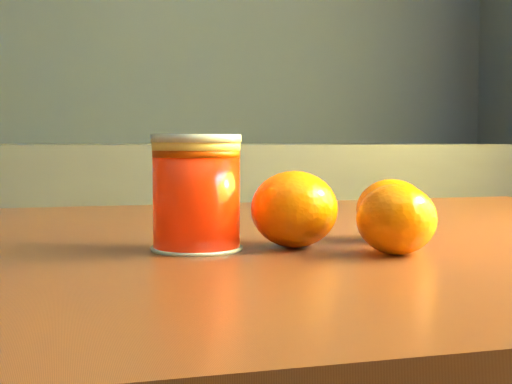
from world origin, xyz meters
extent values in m
cube|color=brown|center=(0.82, 0.25, 0.79)|extent=(1.18, 0.90, 0.04)
cylinder|color=red|center=(0.76, 0.18, 0.86)|extent=(0.07, 0.07, 0.08)
cylinder|color=#FFD468|center=(0.76, 0.18, 0.90)|extent=(0.07, 0.07, 0.01)
cylinder|color=silver|center=(0.76, 0.18, 0.91)|extent=(0.08, 0.08, 0.00)
ellipsoid|color=orange|center=(0.85, 0.19, 0.85)|extent=(0.10, 0.10, 0.07)
ellipsoid|color=orange|center=(0.95, 0.21, 0.84)|extent=(0.07, 0.07, 0.06)
ellipsoid|color=orange|center=(0.92, 0.14, 0.84)|extent=(0.08, 0.08, 0.06)
camera|label=1|loc=(0.73, -0.42, 0.91)|focal=50.00mm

